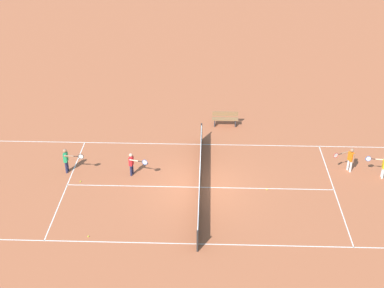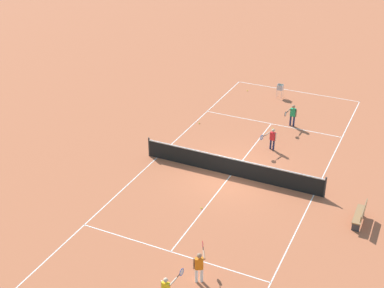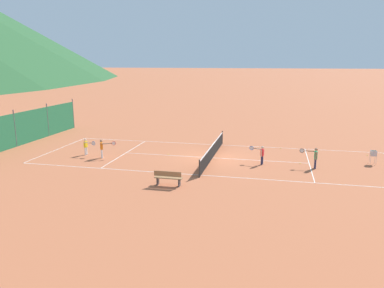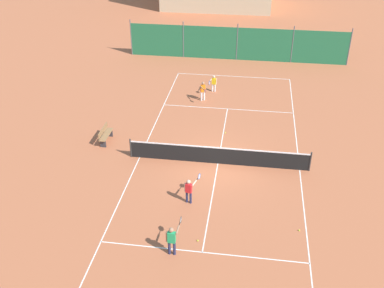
{
  "view_description": "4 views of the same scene",
  "coord_description": "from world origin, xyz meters",
  "views": [
    {
      "loc": [
        21.1,
        0.33,
        14.63
      ],
      "look_at": [
        -1.84,
        -0.43,
        1.32
      ],
      "focal_mm": 50.0,
      "sensor_mm": 36.0,
      "label": 1
    },
    {
      "loc": [
        -7.83,
        21.0,
        13.55
      ],
      "look_at": [
        1.98,
        0.26,
        1.4
      ],
      "focal_mm": 50.0,
      "sensor_mm": 36.0,
      "label": 2
    },
    {
      "loc": [
        -24.71,
        -4.12,
        6.59
      ],
      "look_at": [
        -1.37,
        1.16,
        1.22
      ],
      "focal_mm": 35.0,
      "sensor_mm": 36.0,
      "label": 3
    },
    {
      "loc": [
        1.46,
        -19.21,
        12.51
      ],
      "look_at": [
        -1.43,
        0.64,
        0.66
      ],
      "focal_mm": 42.0,
      "sensor_mm": 36.0,
      "label": 4
    }
  ],
  "objects": [
    {
      "name": "court_line_markings",
      "position": [
        0.0,
        0.0,
        0.0
      ],
      "size": [
        8.25,
        23.85,
        0.01
      ],
      "color": "white",
      "rests_on": "ground"
    },
    {
      "name": "player_far_service",
      "position": [
        -1.69,
        7.41,
        0.75
      ],
      "size": [
        0.5,
        1.09,
        1.29
      ],
      "color": "white",
      "rests_on": "ground"
    },
    {
      "name": "courtside_bench",
      "position": [
        -6.34,
        1.34,
        0.45
      ],
      "size": [
        0.36,
        1.5,
        0.84
      ],
      "color": "olive",
      "rests_on": "ground"
    },
    {
      "name": "tennis_ball_by_net_right",
      "position": [
        3.81,
        -4.61,
        0.03
      ],
      "size": [
        0.07,
        0.07,
        0.07
      ],
      "primitive_type": "sphere",
      "color": "#CCE033",
      "rests_on": "ground"
    },
    {
      "name": "windscreen_fence_far",
      "position": [
        -0.0,
        15.5,
        1.31
      ],
      "size": [
        17.28,
        0.08,
        2.9
      ],
      "color": "#236B42",
      "rests_on": "ground"
    },
    {
      "name": "ground_plane",
      "position": [
        0.0,
        0.0,
        0.0
      ],
      "size": [
        600.0,
        600.0,
        0.0
      ],
      "primitive_type": "plane",
      "color": "#B7603D"
    },
    {
      "name": "player_near_baseline",
      "position": [
        -0.97,
        -3.34,
        0.72
      ],
      "size": [
        0.63,
        0.97,
        1.22
      ],
      "color": "#23284C",
      "rests_on": "ground"
    },
    {
      "name": "player_near_service",
      "position": [
        -1.16,
        8.9,
        0.68
      ],
      "size": [
        0.46,
        0.97,
        1.16
      ],
      "color": "white",
      "rests_on": "ground"
    },
    {
      "name": "player_far_baseline",
      "position": [
        -1.14,
        -6.61,
        0.76
      ],
      "size": [
        0.46,
        1.06,
        1.31
      ],
      "color": "#23284C",
      "rests_on": "ground"
    },
    {
      "name": "tennis_ball_mid_court",
      "position": [
        -0.26,
        -5.82,
        0.03
      ],
      "size": [
        0.07,
        0.07,
        0.07
      ],
      "primitive_type": "sphere",
      "color": "#CCE033",
      "rests_on": "ground"
    },
    {
      "name": "tennis_ball_near_corner",
      "position": [
        0.12,
        3.21,
        0.03
      ],
      "size": [
        0.07,
        0.07,
        0.07
      ],
      "primitive_type": "sphere",
      "color": "#CCE033",
      "rests_on": "ground"
    },
    {
      "name": "tennis_net",
      "position": [
        0.0,
        0.0,
        0.5
      ],
      "size": [
        9.18,
        0.08,
        1.06
      ],
      "color": "#2D2D2D",
      "rests_on": "ground"
    }
  ]
}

